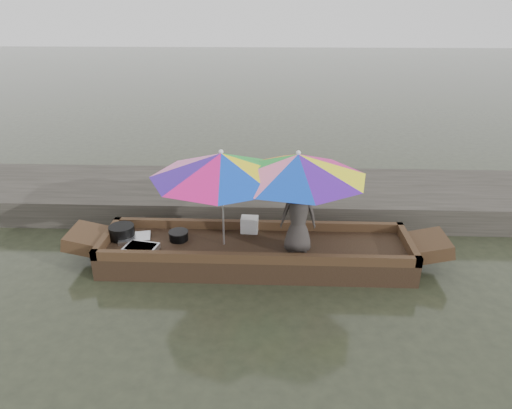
{
  "coord_description": "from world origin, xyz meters",
  "views": [
    {
      "loc": [
        0.26,
        -6.32,
        3.83
      ],
      "look_at": [
        0.0,
        0.1,
        1.0
      ],
      "focal_mm": 32.0,
      "sensor_mm": 36.0,
      "label": 1
    }
  ],
  "objects_px": {
    "tray_scallop": "(135,238)",
    "umbrella_stern": "(297,200)",
    "charcoal_grill": "(179,236)",
    "umbrella_bow": "(223,199)",
    "vendor": "(298,217)",
    "tray_crayfish": "(141,249)",
    "supply_bag": "(250,225)",
    "cooking_pot": "(122,232)",
    "boat_hull": "(256,254)"
  },
  "relations": [
    {
      "from": "tray_scallop",
      "to": "umbrella_stern",
      "type": "height_order",
      "value": "umbrella_stern"
    },
    {
      "from": "charcoal_grill",
      "to": "umbrella_stern",
      "type": "xyz_separation_m",
      "value": [
        1.86,
        -0.11,
        0.71
      ]
    },
    {
      "from": "umbrella_bow",
      "to": "umbrella_stern",
      "type": "height_order",
      "value": "same"
    },
    {
      "from": "charcoal_grill",
      "to": "umbrella_stern",
      "type": "bearing_deg",
      "value": -3.25
    },
    {
      "from": "tray_scallop",
      "to": "vendor",
      "type": "distance_m",
      "value": 2.66
    },
    {
      "from": "umbrella_bow",
      "to": "tray_scallop",
      "type": "bearing_deg",
      "value": 176.51
    },
    {
      "from": "tray_crayfish",
      "to": "supply_bag",
      "type": "height_order",
      "value": "supply_bag"
    },
    {
      "from": "cooking_pot",
      "to": "charcoal_grill",
      "type": "distance_m",
      "value": 0.93
    },
    {
      "from": "boat_hull",
      "to": "supply_bag",
      "type": "distance_m",
      "value": 0.56
    },
    {
      "from": "tray_crayfish",
      "to": "supply_bag",
      "type": "xyz_separation_m",
      "value": [
        1.63,
        0.73,
        0.09
      ]
    },
    {
      "from": "cooking_pot",
      "to": "tray_crayfish",
      "type": "distance_m",
      "value": 0.6
    },
    {
      "from": "boat_hull",
      "to": "tray_crayfish",
      "type": "relative_size",
      "value": 9.82
    },
    {
      "from": "tray_scallop",
      "to": "umbrella_bow",
      "type": "distance_m",
      "value": 1.64
    },
    {
      "from": "tray_crayfish",
      "to": "vendor",
      "type": "bearing_deg",
      "value": 3.34
    },
    {
      "from": "tray_scallop",
      "to": "umbrella_bow",
      "type": "relative_size",
      "value": 0.23
    },
    {
      "from": "boat_hull",
      "to": "tray_scallop",
      "type": "distance_m",
      "value": 1.97
    },
    {
      "from": "boat_hull",
      "to": "charcoal_grill",
      "type": "relative_size",
      "value": 16.35
    },
    {
      "from": "cooking_pot",
      "to": "vendor",
      "type": "xyz_separation_m",
      "value": [
        2.82,
        -0.28,
        0.45
      ]
    },
    {
      "from": "tray_scallop",
      "to": "charcoal_grill",
      "type": "bearing_deg",
      "value": 1.37
    },
    {
      "from": "tray_scallop",
      "to": "umbrella_stern",
      "type": "distance_m",
      "value": 2.68
    },
    {
      "from": "cooking_pot",
      "to": "umbrella_stern",
      "type": "relative_size",
      "value": 0.19
    },
    {
      "from": "vendor",
      "to": "umbrella_bow",
      "type": "height_order",
      "value": "umbrella_bow"
    },
    {
      "from": "umbrella_stern",
      "to": "vendor",
      "type": "bearing_deg",
      "value": -78.87
    },
    {
      "from": "cooking_pot",
      "to": "tray_crayfish",
      "type": "height_order",
      "value": "cooking_pot"
    },
    {
      "from": "tray_scallop",
      "to": "umbrella_bow",
      "type": "bearing_deg",
      "value": -3.49
    },
    {
      "from": "umbrella_bow",
      "to": "umbrella_stern",
      "type": "xyz_separation_m",
      "value": [
        1.12,
        0.0,
        0.0
      ]
    },
    {
      "from": "supply_bag",
      "to": "vendor",
      "type": "xyz_separation_m",
      "value": [
        0.77,
        -0.59,
        0.43
      ]
    },
    {
      "from": "supply_bag",
      "to": "umbrella_bow",
      "type": "xyz_separation_m",
      "value": [
        -0.38,
        -0.45,
        0.65
      ]
    },
    {
      "from": "supply_bag",
      "to": "charcoal_grill",
      "type": "bearing_deg",
      "value": -162.94
    },
    {
      "from": "cooking_pot",
      "to": "umbrella_bow",
      "type": "bearing_deg",
      "value": -4.87
    },
    {
      "from": "boat_hull",
      "to": "vendor",
      "type": "height_order",
      "value": "vendor"
    },
    {
      "from": "tray_scallop",
      "to": "umbrella_bow",
      "type": "height_order",
      "value": "umbrella_bow"
    },
    {
      "from": "cooking_pot",
      "to": "tray_scallop",
      "type": "xyz_separation_m",
      "value": [
        0.22,
        -0.05,
        -0.08
      ]
    },
    {
      "from": "charcoal_grill",
      "to": "umbrella_stern",
      "type": "height_order",
      "value": "umbrella_stern"
    },
    {
      "from": "supply_bag",
      "to": "umbrella_stern",
      "type": "relative_size",
      "value": 0.13
    },
    {
      "from": "vendor",
      "to": "umbrella_stern",
      "type": "bearing_deg",
      "value": -79.34
    },
    {
      "from": "tray_scallop",
      "to": "supply_bag",
      "type": "bearing_deg",
      "value": 11.14
    },
    {
      "from": "cooking_pot",
      "to": "vendor",
      "type": "height_order",
      "value": "vendor"
    },
    {
      "from": "umbrella_stern",
      "to": "umbrella_bow",
      "type": "bearing_deg",
      "value": 180.0
    },
    {
      "from": "cooking_pot",
      "to": "charcoal_grill",
      "type": "xyz_separation_m",
      "value": [
        0.93,
        -0.04,
        -0.04
      ]
    },
    {
      "from": "boat_hull",
      "to": "supply_bag",
      "type": "xyz_separation_m",
      "value": [
        -0.12,
        0.45,
        0.3
      ]
    },
    {
      "from": "boat_hull",
      "to": "tray_crayfish",
      "type": "bearing_deg",
      "value": -170.86
    },
    {
      "from": "umbrella_stern",
      "to": "cooking_pot",
      "type": "bearing_deg",
      "value": 177.08
    },
    {
      "from": "tray_scallop",
      "to": "umbrella_stern",
      "type": "relative_size",
      "value": 0.24
    },
    {
      "from": "supply_bag",
      "to": "vendor",
      "type": "distance_m",
      "value": 1.06
    },
    {
      "from": "cooking_pot",
      "to": "charcoal_grill",
      "type": "bearing_deg",
      "value": -2.25
    },
    {
      "from": "charcoal_grill",
      "to": "umbrella_stern",
      "type": "distance_m",
      "value": 1.99
    },
    {
      "from": "boat_hull",
      "to": "umbrella_bow",
      "type": "xyz_separation_m",
      "value": [
        -0.5,
        0.0,
        0.95
      ]
    },
    {
      "from": "boat_hull",
      "to": "supply_bag",
      "type": "relative_size",
      "value": 17.31
    },
    {
      "from": "charcoal_grill",
      "to": "supply_bag",
      "type": "bearing_deg",
      "value": 17.06
    }
  ]
}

